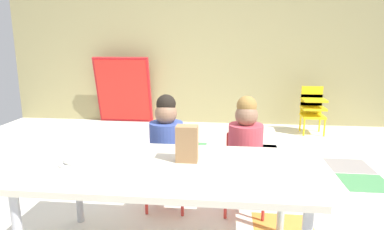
% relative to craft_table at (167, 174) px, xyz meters
% --- Properties ---
extents(ground_plane, '(6.25, 5.51, 0.02)m').
position_rel_craft_table_xyz_m(ground_plane, '(-0.13, 0.85, -0.57)').
color(ground_plane, silver).
extents(back_wall, '(6.25, 0.10, 2.56)m').
position_rel_craft_table_xyz_m(back_wall, '(-0.13, 3.61, 0.72)').
color(back_wall, tan).
rests_on(back_wall, ground_plane).
extents(craft_table, '(1.62, 0.82, 0.61)m').
position_rel_craft_table_xyz_m(craft_table, '(0.00, 0.00, 0.00)').
color(craft_table, beige).
rests_on(craft_table, ground_plane).
extents(seated_child_near_camera, '(0.32, 0.31, 0.92)m').
position_rel_craft_table_xyz_m(seated_child_near_camera, '(-0.12, 0.64, -0.00)').
color(seated_child_near_camera, red).
rests_on(seated_child_near_camera, ground_plane).
extents(seated_child_middle_seat, '(0.32, 0.32, 0.92)m').
position_rel_craft_table_xyz_m(seated_child_middle_seat, '(0.49, 0.64, -0.00)').
color(seated_child_middle_seat, red).
rests_on(seated_child_middle_seat, ground_plane).
extents(kid_chair_yellow_stack, '(0.32, 0.30, 0.68)m').
position_rel_craft_table_xyz_m(kid_chair_yellow_stack, '(1.57, 3.08, -0.16)').
color(kid_chair_yellow_stack, yellow).
rests_on(kid_chair_yellow_stack, ground_plane).
extents(folded_activity_table, '(0.90, 0.29, 1.09)m').
position_rel_craft_table_xyz_m(folded_activity_table, '(-1.35, 3.41, -0.02)').
color(folded_activity_table, red).
rests_on(folded_activity_table, ground_plane).
extents(paper_bag_brown, '(0.13, 0.09, 0.22)m').
position_rel_craft_table_xyz_m(paper_bag_brown, '(0.11, 0.09, 0.16)').
color(paper_bag_brown, '#9E754C').
rests_on(paper_bag_brown, craft_table).
extents(paper_plate_near_edge, '(0.18, 0.18, 0.01)m').
position_rel_craft_table_xyz_m(paper_plate_near_edge, '(-0.55, -0.03, 0.05)').
color(paper_plate_near_edge, white).
rests_on(paper_plate_near_edge, craft_table).
extents(donut_powdered_on_plate, '(0.12, 0.12, 0.03)m').
position_rel_craft_table_xyz_m(donut_powdered_on_plate, '(-0.55, -0.03, 0.07)').
color(donut_powdered_on_plate, white).
rests_on(donut_powdered_on_plate, craft_table).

